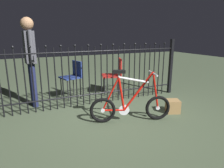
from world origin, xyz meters
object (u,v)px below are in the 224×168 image
Objects in this scene: chair_navy at (73,75)px; person_visitor at (30,54)px; bicycle at (131,105)px; display_crate at (173,106)px; chair_red at (115,73)px.

person_visitor is at bearing -167.92° from chair_navy.
bicycle is at bearing -46.10° from person_visitor.
display_crate is at bearing -48.28° from chair_navy.
chair_navy is 1.01m from chair_red.
chair_navy is 0.97× the size of chair_red.
bicycle is 1.65m from chair_red.
chair_navy is at bearing 108.45° from bicycle.
chair_navy is at bearing 131.72° from display_crate.
bicycle is 1.53× the size of chair_red.
bicycle is at bearing -179.44° from display_crate.
display_crate is (1.46, -1.64, -0.41)m from chair_navy.
chair_red is at bearing -4.61° from chair_navy.
person_visitor reaches higher than display_crate.
chair_navy is 3.49× the size of display_crate.
person_visitor is at bearing 147.91° from display_crate.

